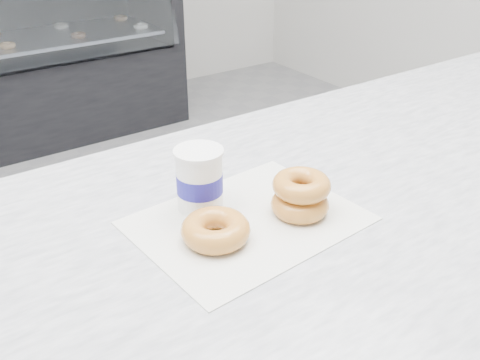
% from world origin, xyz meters
% --- Properties ---
extents(wax_paper, '(0.36, 0.28, 0.00)m').
position_xyz_m(wax_paper, '(-0.02, -0.59, 0.90)').
color(wax_paper, silver).
rests_on(wax_paper, counter).
extents(donut_single, '(0.10, 0.10, 0.04)m').
position_xyz_m(donut_single, '(-0.09, -0.61, 0.92)').
color(donut_single, orange).
rests_on(donut_single, wax_paper).
extents(donut_stack, '(0.12, 0.12, 0.06)m').
position_xyz_m(donut_stack, '(0.06, -0.62, 0.93)').
color(donut_stack, orange).
rests_on(donut_stack, wax_paper).
extents(coffee_cup, '(0.10, 0.10, 0.11)m').
position_xyz_m(coffee_cup, '(-0.06, -0.52, 0.95)').
color(coffee_cup, white).
rests_on(coffee_cup, counter).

